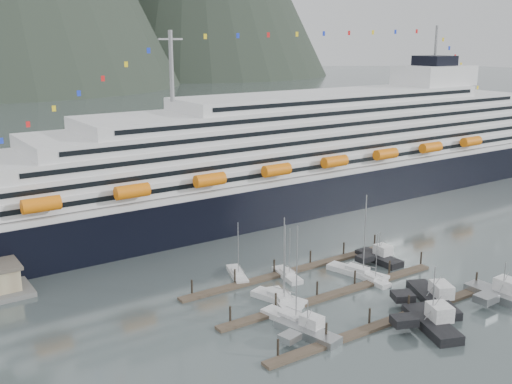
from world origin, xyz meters
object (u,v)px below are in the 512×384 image
at_px(sailboat_b, 291,320).
at_px(sailboat_h, 372,280).
at_px(trawler_d, 502,296).
at_px(cruise_ship, 307,160).
at_px(trawler_a, 307,331).
at_px(sailboat_e, 237,275).
at_px(trawler_c, 432,298).
at_px(sailboat_d, 357,273).
at_px(sailboat_a, 279,299).
at_px(sailboat_f, 287,275).
at_px(trawler_e, 378,257).
at_px(sailboat_c, 282,301).
at_px(trawler_b, 431,322).

distance_m(sailboat_b, sailboat_h, 23.43).
bearing_deg(trawler_d, cruise_ship, -12.06).
distance_m(sailboat_b, trawler_a, 4.88).
bearing_deg(sailboat_e, trawler_c, -124.52).
bearing_deg(trawler_c, trawler_d, -94.54).
relative_size(trawler_a, trawler_c, 0.78).
height_order(sailboat_d, sailboat_h, sailboat_d).
bearing_deg(sailboat_a, sailboat_e, -18.52).
xyz_separation_m(sailboat_f, trawler_e, (20.62, -3.67, 0.49)).
height_order(sailboat_c, trawler_c, sailboat_c).
bearing_deg(trawler_d, sailboat_e, 40.70).
height_order(sailboat_b, sailboat_f, sailboat_b).
height_order(cruise_ship, trawler_e, cruise_ship).
relative_size(sailboat_e, sailboat_f, 1.10).
xyz_separation_m(cruise_ship, sailboat_d, (-24.92, -47.23, -11.59)).
height_order(sailboat_f, trawler_d, sailboat_f).
bearing_deg(trawler_d, sailboat_f, 37.92).
distance_m(sailboat_d, trawler_e, 9.15).
bearing_deg(sailboat_c, trawler_e, -64.90).
bearing_deg(sailboat_h, trawler_c, -169.92).
distance_m(sailboat_b, trawler_d, 38.25).
height_order(sailboat_e, trawler_d, sailboat_e).
height_order(sailboat_h, trawler_e, sailboat_h).
bearing_deg(sailboat_h, trawler_b, 164.64).
bearing_deg(sailboat_e, trawler_d, -118.55).
distance_m(sailboat_c, trawler_a, 12.02).
height_order(sailboat_d, sailboat_f, sailboat_d).
relative_size(trawler_b, trawler_e, 1.24).
xyz_separation_m(sailboat_h, trawler_e, (8.60, 6.99, 0.50)).
relative_size(trawler_a, trawler_b, 0.88).
distance_m(sailboat_b, trawler_b, 22.09).
bearing_deg(sailboat_c, trawler_c, -108.68).
height_order(sailboat_c, trawler_a, sailboat_c).
bearing_deg(trawler_b, sailboat_b, 71.91).
bearing_deg(sailboat_e, sailboat_d, -103.30).
height_order(sailboat_b, trawler_d, sailboat_b).
bearing_deg(sailboat_c, trawler_a, 176.79).
relative_size(sailboat_e, trawler_e, 1.09).
relative_size(sailboat_h, trawler_a, 0.87).
xyz_separation_m(sailboat_a, trawler_c, (21.51, -15.49, 0.48)).
bearing_deg(cruise_ship, sailboat_h, -115.89).
bearing_deg(sailboat_a, trawler_d, -142.88).
xyz_separation_m(sailboat_b, trawler_e, (31.54, 11.80, 0.43)).
xyz_separation_m(sailboat_b, sailboat_e, (3.14, 21.12, -0.06)).
bearing_deg(sailboat_a, trawler_c, -144.82).
height_order(sailboat_a, trawler_d, sailboat_a).
height_order(sailboat_c, trawler_b, sailboat_c).
bearing_deg(sailboat_a, trawler_b, -166.23).
distance_m(trawler_a, trawler_d, 37.34).
bearing_deg(cruise_ship, sailboat_e, -141.97).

